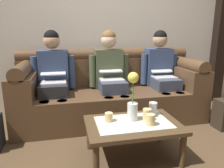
# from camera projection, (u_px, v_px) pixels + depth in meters

# --- Properties ---
(ground_plane) EXTENTS (14.00, 14.00, 0.00)m
(ground_plane) POSITION_uv_depth(u_px,v_px,m) (137.00, 165.00, 1.93)
(ground_plane) COLOR #4C3823
(back_wall_patterned) EXTENTS (6.00, 0.12, 2.90)m
(back_wall_patterned) POSITION_uv_depth(u_px,v_px,m) (103.00, 15.00, 3.20)
(back_wall_patterned) COLOR beige
(back_wall_patterned) RESTS_ON ground_plane
(timber_pillar) EXTENTS (0.20, 0.20, 2.90)m
(timber_pillar) POSITION_uv_depth(u_px,v_px,m) (222.00, 16.00, 3.50)
(timber_pillar) COLOR black
(timber_pillar) RESTS_ON ground_plane
(couch) EXTENTS (2.48, 0.88, 0.96)m
(couch) POSITION_uv_depth(u_px,v_px,m) (110.00, 93.00, 2.95)
(couch) COLOR #513823
(couch) RESTS_ON ground_plane
(person_left) EXTENTS (0.56, 0.67, 1.22)m
(person_left) POSITION_uv_depth(u_px,v_px,m) (53.00, 74.00, 2.72)
(person_left) COLOR #232326
(person_left) RESTS_ON ground_plane
(person_middle) EXTENTS (0.56, 0.67, 1.22)m
(person_middle) POSITION_uv_depth(u_px,v_px,m) (110.00, 72.00, 2.88)
(person_middle) COLOR #383D4C
(person_middle) RESTS_ON ground_plane
(person_right) EXTENTS (0.56, 0.67, 1.22)m
(person_right) POSITION_uv_depth(u_px,v_px,m) (161.00, 70.00, 3.04)
(person_right) COLOR #383D4C
(person_right) RESTS_ON ground_plane
(coffee_table) EXTENTS (0.88, 0.59, 0.37)m
(coffee_table) POSITION_uv_depth(u_px,v_px,m) (133.00, 127.00, 1.99)
(coffee_table) COLOR #47331E
(coffee_table) RESTS_ON ground_plane
(flower_vase) EXTENTS (0.10, 0.10, 0.47)m
(flower_vase) POSITION_uv_depth(u_px,v_px,m) (133.00, 99.00, 1.97)
(flower_vase) COLOR silver
(flower_vase) RESTS_ON coffee_table
(cup_near_left) EXTENTS (0.08, 0.08, 0.11)m
(cup_near_left) POSITION_uv_depth(u_px,v_px,m) (147.00, 115.00, 2.01)
(cup_near_left) COLOR #DBB77A
(cup_near_left) RESTS_ON coffee_table
(cup_near_right) EXTENTS (0.08, 0.08, 0.10)m
(cup_near_right) POSITION_uv_depth(u_px,v_px,m) (151.00, 120.00, 1.90)
(cup_near_right) COLOR #DBB77A
(cup_near_right) RESTS_ON coffee_table
(cup_far_center) EXTENTS (0.08, 0.08, 0.13)m
(cup_far_center) POSITION_uv_depth(u_px,v_px,m) (153.00, 108.00, 2.15)
(cup_far_center) COLOR silver
(cup_far_center) RESTS_ON coffee_table
(cup_far_left) EXTENTS (0.07, 0.07, 0.08)m
(cup_far_left) POSITION_uv_depth(u_px,v_px,m) (109.00, 117.00, 1.98)
(cup_far_left) COLOR #DBB77A
(cup_far_left) RESTS_ON coffee_table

